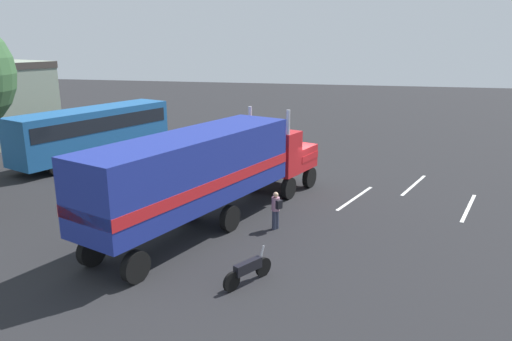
% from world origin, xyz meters
% --- Properties ---
extents(ground_plane, '(120.00, 120.00, 0.00)m').
position_xyz_m(ground_plane, '(0.00, 0.00, 0.00)').
color(ground_plane, '#232326').
extents(lane_stripe_near, '(4.16, 1.74, 0.01)m').
position_xyz_m(lane_stripe_near, '(-1.02, -3.50, 0.01)').
color(lane_stripe_near, silver).
rests_on(lane_stripe_near, ground_plane).
extents(lane_stripe_mid, '(4.17, 1.71, 0.01)m').
position_xyz_m(lane_stripe_mid, '(1.93, -6.60, 0.01)').
color(lane_stripe_mid, silver).
rests_on(lane_stripe_mid, ground_plane).
extents(lane_stripe_far, '(4.24, 1.51, 0.01)m').
position_xyz_m(lane_stripe_far, '(-1.29, -8.81, 0.01)').
color(lane_stripe_far, silver).
rests_on(lane_stripe_far, ground_plane).
extents(semi_truck, '(14.11, 7.39, 4.50)m').
position_xyz_m(semi_truck, '(-5.97, 2.53, 2.52)').
color(semi_truck, red).
rests_on(semi_truck, ground_plane).
extents(person_bystander, '(0.44, 0.47, 1.63)m').
position_xyz_m(person_bystander, '(-5.86, -0.30, 0.89)').
color(person_bystander, '#2D3347').
rests_on(person_bystander, ground_plane).
extents(parked_bus, '(11.18, 6.37, 3.40)m').
position_xyz_m(parked_bus, '(3.31, 13.47, 2.07)').
color(parked_bus, '#1E5999').
rests_on(parked_bus, ground_plane).
extents(motorcycle, '(1.84, 1.21, 1.12)m').
position_xyz_m(motorcycle, '(-10.65, -0.26, 0.48)').
color(motorcycle, black).
rests_on(motorcycle, ground_plane).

